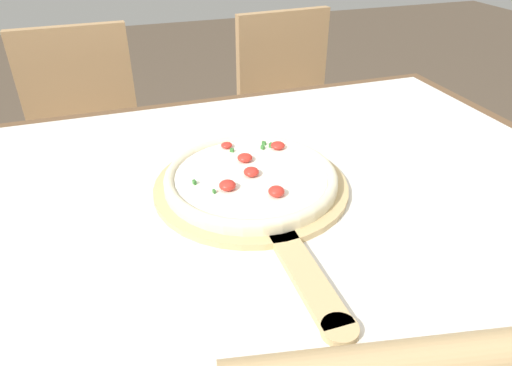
{
  "coord_description": "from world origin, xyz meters",
  "views": [
    {
      "loc": [
        -0.27,
        -0.68,
        1.25
      ],
      "look_at": [
        -0.04,
        -0.01,
        0.8
      ],
      "focal_mm": 32.0,
      "sensor_mm": 36.0,
      "label": 1
    }
  ],
  "objects": [
    {
      "name": "pizza_peel",
      "position": [
        -0.04,
        0.0,
        0.78
      ],
      "size": [
        0.37,
        0.57,
        0.01
      ],
      "color": "tan",
      "rests_on": "towel_cloth"
    },
    {
      "name": "towel_cloth",
      "position": [
        0.0,
        0.0,
        0.77
      ],
      "size": [
        1.29,
        0.96,
        0.0
      ],
      "color": "silver",
      "rests_on": "dining_table"
    },
    {
      "name": "dining_table",
      "position": [
        0.0,
        0.0,
        0.67
      ],
      "size": [
        1.37,
        1.04,
        0.77
      ],
      "color": "brown",
      "rests_on": "ground_plane"
    },
    {
      "name": "chair_right",
      "position": [
        0.41,
        0.88,
        0.52
      ],
      "size": [
        0.43,
        0.43,
        0.9
      ],
      "rotation": [
        0.0,
        0.0,
        0.09
      ],
      "color": "tan",
      "rests_on": "ground_plane"
    },
    {
      "name": "pizza",
      "position": [
        -0.04,
        0.02,
        0.8
      ],
      "size": [
        0.33,
        0.33,
        0.04
      ],
      "color": "beige",
      "rests_on": "pizza_peel"
    },
    {
      "name": "chair_left",
      "position": [
        -0.37,
        0.88,
        0.52
      ],
      "size": [
        0.41,
        0.41,
        0.9
      ],
      "rotation": [
        0.0,
        0.0,
        0.03
      ],
      "color": "tan",
      "rests_on": "ground_plane"
    }
  ]
}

